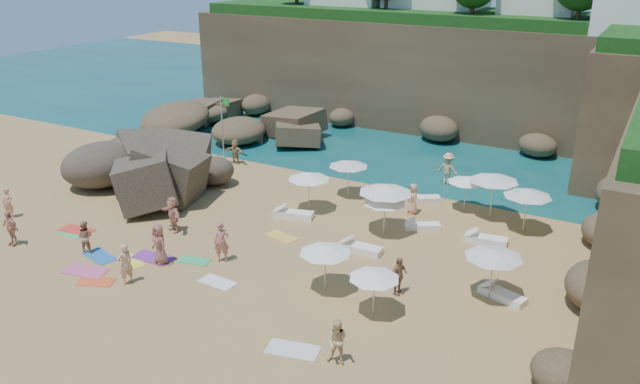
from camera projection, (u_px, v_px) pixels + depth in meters
The scene contains 46 objects.
ground at pixel (253, 244), 29.66m from camera, with size 120.00×120.00×0.00m, color tan.
seawater at pixel (452, 110), 54.00m from camera, with size 120.00×120.00×0.00m, color #0C4751.
cliff_back at pixel (461, 76), 47.57m from camera, with size 44.00×8.00×8.00m, color brown.
rock_promontory at pixel (255, 132), 47.65m from camera, with size 12.00×7.00×2.00m, color brown, non-canonical shape.
marina_masts at pixel (290, 60), 60.43m from camera, with size 3.10×0.10×6.00m.
rock_outcrop at pixel (148, 186), 36.80m from camera, with size 7.36×5.52×2.94m, color brown, non-canonical shape.
flag_pole at pixel (223, 119), 40.74m from camera, with size 0.80×0.32×4.20m.
parasol_0 at pixel (309, 176), 32.73m from camera, with size 2.24×2.24×2.12m.
parasol_1 at pixel (349, 163), 34.72m from camera, with size 2.21×2.21×2.09m.
parasol_2 at pixel (494, 177), 31.79m from camera, with size 2.53×2.53×2.40m.
parasol_3 at pixel (467, 179), 32.86m from camera, with size 2.00×2.00×1.89m.
parasol_4 at pixel (528, 193), 30.25m from camera, with size 2.35×2.35×2.22m.
parasol_5 at pixel (385, 200), 29.96m from camera, with size 2.09×2.09×1.98m.
parasol_7 at pixel (385, 189), 30.06m from camera, with size 2.63×2.63×2.49m.
parasol_8 at pixel (494, 253), 24.34m from camera, with size 2.31×2.31×2.18m.
parasol_9 at pixel (325, 249), 24.99m from camera, with size 2.13×2.13×2.02m.
parasol_11 at pixel (374, 275), 23.36m from camera, with size 1.96×1.96×1.85m.
lounger_0 at pixel (422, 199), 34.51m from camera, with size 1.94×0.65×0.30m, color white.
lounger_1 at pixel (486, 240), 29.72m from camera, with size 1.97×0.66×0.31m, color white.
lounger_2 at pixel (423, 226), 31.18m from camera, with size 1.73×0.58×0.27m, color white.
lounger_3 at pixel (294, 214), 32.52m from camera, with size 2.05×0.68×0.32m, color white.
lounger_4 at pixel (502, 295), 24.95m from camera, with size 1.93×0.64×0.30m, color white.
lounger_5 at pixel (361, 248), 28.84m from camera, with size 2.04×0.68×0.32m, color white.
towel_1 at pixel (85, 271), 27.10m from camera, with size 1.91×0.95×0.03m, color #D35283.
towel_2 at pixel (96, 282), 26.26m from camera, with size 1.54×0.77×0.03m, color #EC5225.
towel_3 at pixel (73, 233), 30.68m from camera, with size 1.48×0.74×0.03m, color #37C16A.
towel_4 at pixel (131, 261), 27.94m from camera, with size 1.54×0.77×0.03m, color yellow.
towel_5 at pixel (218, 282), 26.22m from camera, with size 1.57×0.79×0.03m, color white.
towel_6 at pixel (153, 258), 28.27m from camera, with size 1.89×0.94×0.03m, color #7D2D93.
towel_7 at pixel (76, 230), 31.03m from camera, with size 1.78×0.89×0.03m, color red.
towel_8 at pixel (100, 256), 28.41m from camera, with size 1.74×0.87×0.03m, color #2168B4.
towel_11 at pixel (194, 260), 28.04m from camera, with size 1.46×0.73×0.03m, color #34B669.
towel_12 at pixel (282, 237), 30.34m from camera, with size 1.60×0.80×0.03m, color yellow.
towel_13 at pixel (293, 350), 21.81m from camera, with size 1.84×0.92×0.03m, color silver.
person_stand_0 at pixel (8, 203), 32.24m from camera, with size 0.59×0.39×1.63m, color tan.
person_stand_1 at pixel (85, 237), 28.57m from camera, with size 0.75×0.59×1.55m, color tan.
person_stand_2 at pixel (448, 169), 36.77m from camera, with size 1.25×0.52×1.94m, color tan.
person_stand_3 at pixel (398, 276), 25.07m from camera, with size 0.96×0.40×1.63m, color #946F4A.
person_stand_4 at pixel (413, 199), 32.78m from camera, with size 0.81×0.44×1.65m, color tan.
person_stand_5 at pixel (235, 152), 40.37m from camera, with size 1.50×0.43×1.61m, color tan.
person_stand_6 at pixel (125, 264), 25.85m from camera, with size 0.66×0.43×1.82m, color tan.
person_lie_1 at pixel (13, 241), 29.46m from camera, with size 0.99×1.70×0.41m, color tan.
person_lie_2 at pixel (161, 258), 27.73m from camera, with size 0.90×1.83×0.49m, color #8B5345.
person_lie_3 at pixel (174, 227), 30.88m from camera, with size 1.65×1.78×0.47m, color tan.
person_lie_4 at pixel (223, 257), 27.92m from camera, with size 0.67×1.83×0.44m, color #B16758.
person_lie_5 at pixel (338, 356), 21.00m from camera, with size 0.79×1.62×0.61m, color #DEBC7E.
Camera 1 is at (15.88, -21.71, 13.13)m, focal length 35.00 mm.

